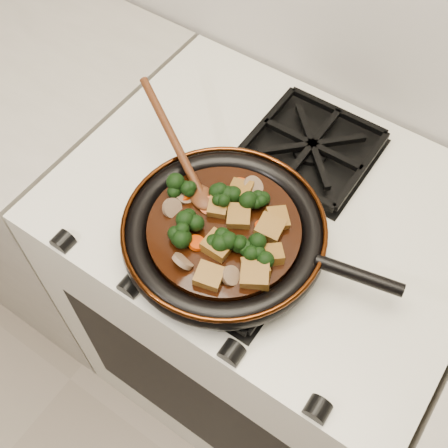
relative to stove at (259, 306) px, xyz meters
The scene contains 35 objects.
stove is the anchor object (origin of this frame).
burner_grate_front 0.48m from the stove, 90.00° to the right, with size 0.23×0.23×0.03m, color black, non-canonical shape.
burner_grate_back 0.48m from the stove, 90.00° to the left, with size 0.23×0.23×0.03m, color black, non-canonical shape.
skillet 0.51m from the stove, 97.49° to the right, with size 0.46×0.34×0.05m.
braising_sauce 0.52m from the stove, 98.38° to the right, with size 0.25×0.25×0.02m, color black.
tofu_cube_0 0.54m from the stove, 60.54° to the right, with size 0.04×0.03×0.02m, color brown.
tofu_cube_1 0.53m from the stove, 114.56° to the right, with size 0.04×0.03×0.02m, color brown.
tofu_cube_2 0.53m from the stove, 63.29° to the right, with size 0.04×0.04×0.02m, color brown.
tofu_cube_3 0.54m from the stove, 91.64° to the right, with size 0.04×0.04×0.02m, color brown.
tofu_cube_4 0.52m from the stove, 121.92° to the right, with size 0.04×0.04×0.02m, color brown.
tofu_cube_5 0.55m from the stove, 68.10° to the right, with size 0.04×0.03×0.02m, color brown.
tofu_cube_6 0.53m from the stove, 94.55° to the right, with size 0.04×0.04×0.02m, color brown.
tofu_cube_7 0.52m from the stove, 55.70° to the right, with size 0.04×0.03×0.02m, color brown.
tofu_cube_8 0.56m from the stove, 85.98° to the right, with size 0.04×0.04×0.02m, color brown.
tofu_cube_9 0.55m from the stove, 67.47° to the right, with size 0.04×0.04×0.02m, color brown.
broccoli_floret_0 0.56m from the stove, 109.85° to the right, with size 0.06×0.06×0.05m, color black, non-canonical shape.
broccoli_floret_1 0.54m from the stove, 91.73° to the right, with size 0.06×0.06×0.05m, color black, non-canonical shape.
broccoli_floret_2 0.55m from the stove, 111.87° to the right, with size 0.06×0.06×0.05m, color black, non-canonical shape.
broccoli_floret_3 0.53m from the stove, 120.99° to the right, with size 0.06×0.06×0.05m, color black, non-canonical shape.
broccoli_floret_4 0.54m from the stove, 67.12° to the right, with size 0.06×0.06×0.05m, color black, non-canonical shape.
broccoli_floret_5 0.52m from the stove, 91.97° to the right, with size 0.06×0.06×0.05m, color black, non-canonical shape.
broccoli_floret_6 0.54m from the stove, 75.43° to the right, with size 0.06×0.06×0.05m, color black, non-canonical shape.
broccoli_floret_7 0.55m from the stove, 135.98° to the right, with size 0.06×0.06×0.06m, color black, non-canonical shape.
carrot_coin_0 0.52m from the stove, 113.47° to the right, with size 0.03×0.03×0.01m, color #C63505.
carrot_coin_1 0.53m from the stove, 119.74° to the right, with size 0.03×0.03×0.01m, color #C63505.
carrot_coin_2 0.54m from the stove, 134.12° to the right, with size 0.03×0.03×0.01m, color #C63505.
carrot_coin_3 0.52m from the stove, 68.55° to the right, with size 0.03×0.03×0.01m, color #C63505.
carrot_coin_4 0.52m from the stove, 136.45° to the right, with size 0.03×0.03×0.01m, color #C63505.
carrot_coin_5 0.55m from the stove, 101.61° to the right, with size 0.03×0.03×0.01m, color #C63505.
mushroom_slice_0 0.55m from the stove, 126.42° to the right, with size 0.03×0.03×0.01m, color #80634A.
mushroom_slice_1 0.52m from the stove, 123.10° to the right, with size 0.04×0.04×0.01m, color #80634A.
mushroom_slice_2 0.55m from the stove, 78.10° to the right, with size 0.03×0.03×0.01m, color #80634A.
mushroom_slice_3 0.56m from the stove, 98.82° to the right, with size 0.04×0.04×0.01m, color #80634A.
mushroom_slice_4 0.54m from the stove, 134.42° to the right, with size 0.04×0.04×0.01m, color #80634A.
wooden_spoon 0.55m from the stove, 155.27° to the right, with size 0.15×0.10×0.25m.
Camera 1 is at (0.26, 1.16, 1.73)m, focal length 45.00 mm.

